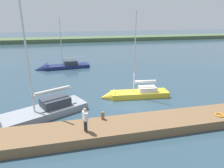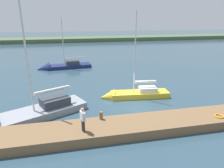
# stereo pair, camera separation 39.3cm
# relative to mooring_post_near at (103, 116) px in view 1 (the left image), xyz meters

# --- Properties ---
(ground_plane) EXTENTS (200.00, 200.00, 0.00)m
(ground_plane) POSITION_rel_mooring_post_near_xyz_m (-3.49, -3.88, -0.95)
(ground_plane) COLOR #2D4756
(far_shoreline) EXTENTS (180.00, 8.00, 2.40)m
(far_shoreline) POSITION_rel_mooring_post_near_xyz_m (-3.49, -55.48, -0.95)
(far_shoreline) COLOR #4C603D
(far_shoreline) RESTS_ON ground_plane
(dock_pier) EXTENTS (23.27, 2.59, 0.66)m
(dock_pier) POSITION_rel_mooring_post_near_xyz_m (-3.49, 0.91, -0.62)
(dock_pier) COLOR brown
(dock_pier) RESTS_ON ground_plane
(mooring_post_near) EXTENTS (0.24, 0.24, 0.58)m
(mooring_post_near) POSITION_rel_mooring_post_near_xyz_m (0.00, 0.00, 0.00)
(mooring_post_near) COLOR brown
(mooring_post_near) RESTS_ON dock_pier
(life_ring_buoy) EXTENTS (0.66, 0.66, 0.10)m
(life_ring_buoy) POSITION_rel_mooring_post_near_xyz_m (-8.54, 1.42, -0.24)
(life_ring_buoy) COLOR orange
(life_ring_buoy) RESTS_ON dock_pier
(sailboat_inner_slip) EXTENTS (8.96, 5.96, 10.40)m
(sailboat_inner_slip) POSITION_rel_mooring_post_near_xyz_m (5.78, -2.16, -0.75)
(sailboat_inner_slip) COLOR gray
(sailboat_inner_slip) RESTS_ON ground_plane
(sailboat_mid_channel) EXTENTS (6.90, 2.15, 8.81)m
(sailboat_mid_channel) POSITION_rel_mooring_post_near_xyz_m (-3.86, -5.01, -0.75)
(sailboat_mid_channel) COLOR gold
(sailboat_mid_channel) RESTS_ON ground_plane
(sailboat_outer_mooring) EXTENTS (8.33, 2.94, 8.58)m
(sailboat_outer_mooring) POSITION_rel_mooring_post_near_xyz_m (3.50, -18.57, -0.80)
(sailboat_outer_mooring) COLOR navy
(sailboat_outer_mooring) RESTS_ON ground_plane
(person_on_dock) EXTENTS (0.35, 0.60, 1.65)m
(person_on_dock) POSITION_rel_mooring_post_near_xyz_m (1.35, 1.35, 0.66)
(person_on_dock) COLOR #28282D
(person_on_dock) RESTS_ON dock_pier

